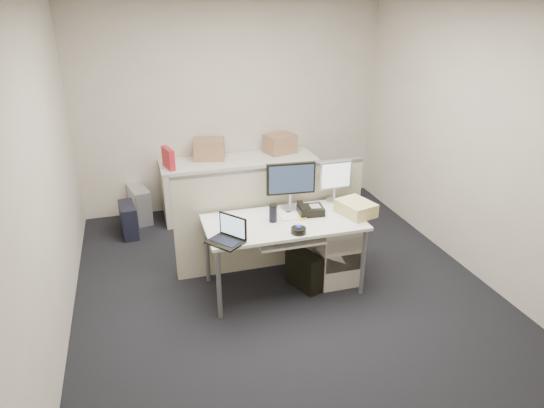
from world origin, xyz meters
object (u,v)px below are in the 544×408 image
object	(u,v)px
desk_phone	(311,210)
desk	(284,227)
monitor_main	(291,186)
laptop	(225,231)

from	to	relation	value
desk_phone	desk	bearing A→B (deg)	-159.80
desk	desk_phone	distance (m)	0.33
desk	monitor_main	xyz separation A→B (m)	(0.15, 0.25, 0.31)
monitor_main	laptop	bearing A→B (deg)	-140.27
monitor_main	laptop	world-z (taller)	monitor_main
desk	monitor_main	distance (m)	0.43
monitor_main	desk	bearing A→B (deg)	-115.63
monitor_main	desk_phone	distance (m)	0.31
desk	laptop	world-z (taller)	laptop
monitor_main	laptop	xyz separation A→B (m)	(-0.77, -0.53, -0.13)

